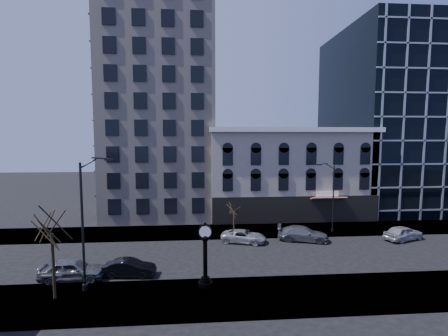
{
  "coord_description": "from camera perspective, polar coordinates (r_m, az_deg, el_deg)",
  "views": [
    {
      "loc": [
        -0.59,
        -29.63,
        11.12
      ],
      "look_at": [
        2.0,
        4.0,
        8.0
      ],
      "focal_mm": 26.0,
      "sensor_mm": 36.0,
      "label": 1
    }
  ],
  "objects": [
    {
      "name": "glass_office",
      "position": [
        60.2,
        28.63,
        7.38
      ],
      "size": [
        20.0,
        20.15,
        28.0
      ],
      "color": "black",
      "rests_on": "ground"
    },
    {
      "name": "ground",
      "position": [
        31.65,
        -3.17,
        -15.29
      ],
      "size": [
        160.0,
        160.0,
        0.0
      ],
      "primitive_type": "plane",
      "color": "black",
      "rests_on": "ground"
    },
    {
      "name": "street_clock",
      "position": [
        24.98,
        -3.32,
        -15.38
      ],
      "size": [
        1.1,
        1.1,
        4.84
      ],
      "rotation": [
        0.0,
        0.0,
        -0.02
      ],
      "color": "black",
      "rests_on": "sidewalk_near"
    },
    {
      "name": "street_lamp_near",
      "position": [
        24.97,
        -22.19,
        -3.33
      ],
      "size": [
        2.5,
        0.91,
        9.84
      ],
      "rotation": [
        0.0,
        0.0,
        0.26
      ],
      "color": "black",
      "rests_on": "sidewalk_near"
    },
    {
      "name": "cream_tower",
      "position": [
        49.51,
        -11.12,
        14.72
      ],
      "size": [
        15.9,
        15.4,
        42.5
      ],
      "color": "beige",
      "rests_on": "ground"
    },
    {
      "name": "sidewalk_near",
      "position": [
        24.3,
        -2.72,
        -21.79
      ],
      "size": [
        160.0,
        6.0,
        0.12
      ],
      "primitive_type": "cube",
      "color": "gray",
      "rests_on": "ground"
    },
    {
      "name": "car_near_a",
      "position": [
        29.14,
        -25.09,
        -15.9
      ],
      "size": [
        4.98,
        2.18,
        1.67
      ],
      "primitive_type": "imported",
      "rotation": [
        0.0,
        0.0,
        1.61
      ],
      "color": "#595B60",
      "rests_on": "ground"
    },
    {
      "name": "car_far_c",
      "position": [
        41.07,
        28.98,
        -9.95
      ],
      "size": [
        5.0,
        3.31,
        1.58
      ],
      "primitive_type": "imported",
      "rotation": [
        0.0,
        0.0,
        1.91
      ],
      "color": "#A5A8AD",
      "rests_on": "ground"
    },
    {
      "name": "car_far_b",
      "position": [
        36.87,
        13.72,
        -11.15
      ],
      "size": [
        5.81,
        3.63,
        1.57
      ],
      "primitive_type": "imported",
      "rotation": [
        0.0,
        0.0,
        1.29
      ],
      "color": "#595B60",
      "rests_on": "ground"
    },
    {
      "name": "victorian_row",
      "position": [
        47.51,
        10.99,
        -1.01
      ],
      "size": [
        22.6,
        11.19,
        12.5
      ],
      "color": "#B1A692",
      "rests_on": "ground"
    },
    {
      "name": "car_near_b",
      "position": [
        28.39,
        -16.27,
        -16.51
      ],
      "size": [
        4.23,
        1.76,
        1.36
      ],
      "primitive_type": "imported",
      "rotation": [
        0.0,
        0.0,
        1.49
      ],
      "color": "black",
      "rests_on": "ground"
    },
    {
      "name": "sidewalk_far",
      "position": [
        39.23,
        -3.43,
        -11.1
      ],
      "size": [
        160.0,
        6.0,
        0.12
      ],
      "primitive_type": "cube",
      "color": "gray",
      "rests_on": "ground"
    },
    {
      "name": "car_far_a",
      "position": [
        35.42,
        3.46,
        -11.9
      ],
      "size": [
        5.19,
        3.49,
        1.32
      ],
      "primitive_type": "imported",
      "rotation": [
        0.0,
        0.0,
        1.27
      ],
      "color": "#A5A8AD",
      "rests_on": "ground"
    },
    {
      "name": "bare_tree_near",
      "position": [
        24.99,
        -28.13,
        -8.01
      ],
      "size": [
        4.26,
        4.26,
        7.3
      ],
      "color": "#312718",
      "rests_on": "sidewalk_near"
    },
    {
      "name": "bare_tree_far",
      "position": [
        38.17,
        1.78,
        -6.91
      ],
      "size": [
        2.27,
        2.27,
        3.9
      ],
      "color": "#312718",
      "rests_on": "sidewalk_far"
    },
    {
      "name": "street_lamp_far",
      "position": [
        39.6,
        17.99,
        -1.88
      ],
      "size": [
        2.14,
        0.47,
        8.26
      ],
      "rotation": [
        0.0,
        0.0,
        3.25
      ],
      "color": "black",
      "rests_on": "sidewalk_far"
    }
  ]
}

